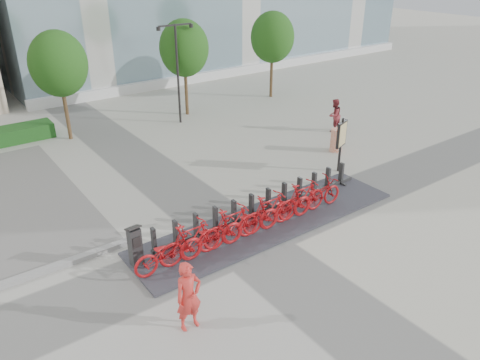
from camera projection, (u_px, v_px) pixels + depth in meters
ground at (242, 239)px, 14.69m from camera, size 120.00×120.00×0.00m
tree_1 at (58, 64)px, 21.05m from camera, size 2.60×2.60×5.10m
tree_2 at (184, 48)px, 24.48m from camera, size 2.60×2.60×5.10m
tree_3 at (272, 37)px, 27.65m from camera, size 2.60×2.60×5.10m
streetlamp at (177, 63)px, 23.42m from camera, size 2.00×0.20×5.00m
dock_pad at (268, 222)px, 15.57m from camera, size 9.60×2.40×0.08m
dock_rail_posts at (261, 203)px, 15.75m from camera, size 8.02×0.50×0.85m
bike_0 at (168, 252)px, 13.00m from camera, size 2.09×0.73×1.10m
bike_1 at (190, 241)px, 13.36m from camera, size 2.02×0.57×1.22m
bike_2 at (212, 235)px, 13.76m from camera, size 2.09×0.73×1.10m
bike_3 at (232, 226)px, 14.12m from camera, size 2.02×0.57×1.22m
bike_4 at (251, 220)px, 14.52m from camera, size 2.09×0.73×1.10m
bike_5 at (269, 212)px, 14.88m from camera, size 2.02×0.57×1.22m
bike_6 at (286, 207)px, 15.28m from camera, size 2.09×0.73×1.10m
bike_7 at (302, 199)px, 15.64m from camera, size 2.02×0.57×1.22m
bike_8 at (317, 195)px, 16.04m from camera, size 2.09×0.73×1.10m
kiosk at (135, 246)px, 13.12m from camera, size 0.42×0.36×1.30m
worker_red at (189, 296)px, 10.89m from camera, size 0.67×0.44×1.81m
pedestrian at (334, 115)px, 23.24m from camera, size 0.92×0.78×1.65m
construction_barrel at (336, 140)px, 20.99m from camera, size 0.65×0.65×1.05m
map_sign at (342, 137)px, 18.63m from camera, size 0.74×0.36×2.28m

